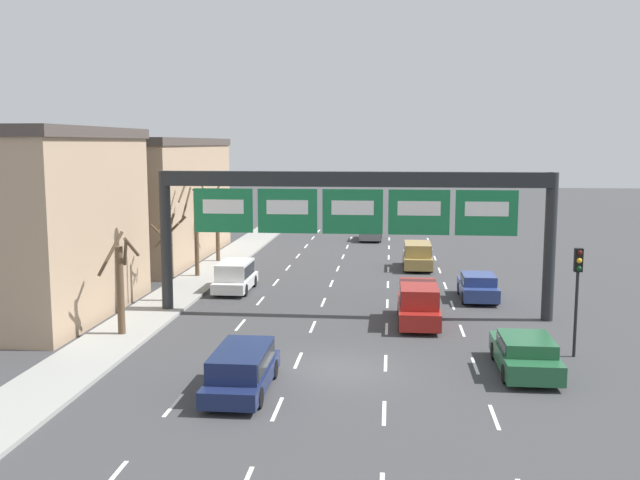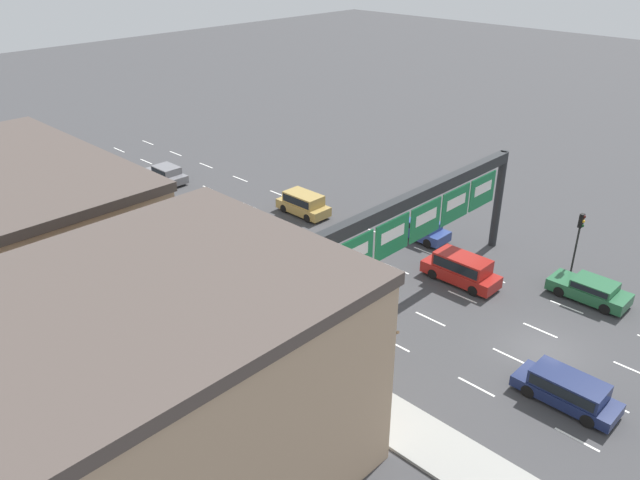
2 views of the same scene
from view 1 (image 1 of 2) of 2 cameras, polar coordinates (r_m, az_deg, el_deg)
name	(u,v)px [view 1 (image 1 of 2)]	position (r m, az deg, el deg)	size (l,w,h in m)	color
ground_plane	(340,370)	(26.26, 1.59, -10.37)	(220.00, 220.00, 0.00)	#3D3D3F
sidewalk_left	(84,360)	(28.56, -18.37, -9.11)	(2.80, 110.00, 0.15)	#999993
lane_dashes	(357,293)	(39.29, 3.02, -4.25)	(10.02, 67.00, 0.01)	white
sign_gantry	(353,204)	(33.31, 2.65, 2.93)	(18.64, 0.70, 6.86)	#232628
building_far	(139,199)	(52.21, -14.30, 3.23)	(9.42, 17.42, 8.52)	tan
car_grey	(371,231)	(60.48, 4.07, 0.70)	(1.83, 4.38, 1.43)	slate
suv_navy	(242,367)	(24.00, -6.27, -10.09)	(1.85, 4.75, 1.47)	#19234C
car_green	(525,353)	(26.83, 16.09, -8.65)	(1.96, 4.56, 1.35)	#235B38
suv_red	(418,302)	(32.80, 7.88, -4.92)	(1.85, 4.86, 1.82)	maroon
suv_gold	(417,254)	(47.03, 7.81, -1.14)	(1.86, 4.33, 1.71)	#A88947
suv_white	(235,275)	(39.82, -6.80, -2.78)	(1.81, 4.30, 1.66)	silver
car_blue	(478,286)	(38.34, 12.52, -3.60)	(1.84, 4.04, 1.39)	navy
traffic_light_near_gantry	(578,279)	(28.79, 19.92, -2.98)	(0.30, 0.35, 4.23)	black
tree_bare_closest	(217,221)	(49.18, -8.24, 1.49)	(2.03, 2.21, 5.42)	brown
tree_bare_second	(120,282)	(31.17, -15.68, -3.28)	(1.65, 1.62, 4.29)	brown
tree_bare_third	(195,227)	(43.77, -9.98, 1.03)	(1.50, 1.56, 6.32)	brown
tree_bare_furthest	(166,252)	(37.23, -12.23, -0.97)	(1.81, 1.55, 4.76)	brown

